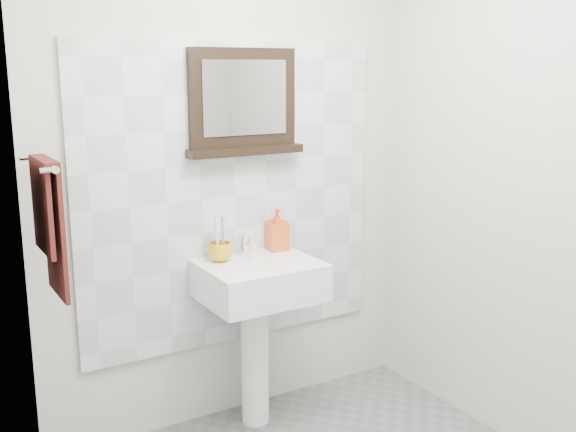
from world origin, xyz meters
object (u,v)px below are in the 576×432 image
object	(u,v)px
soap_dispenser	(277,229)
toothbrush_cup	(220,252)
framed_mirror	(243,105)
pedestal_sink	(259,298)
hand_towel	(49,217)

from	to	relation	value
soap_dispenser	toothbrush_cup	bearing A→B (deg)	-167.80
soap_dispenser	framed_mirror	world-z (taller)	framed_mirror
framed_mirror	toothbrush_cup	bearing A→B (deg)	-155.45
pedestal_sink	framed_mirror	distance (m)	0.94
soap_dispenser	hand_towel	distance (m)	1.19
toothbrush_cup	soap_dispenser	xyz separation A→B (m)	(0.34, 0.04, 0.06)
soap_dispenser	framed_mirror	bearing A→B (deg)	171.40
soap_dispenser	hand_towel	xyz separation A→B (m)	(-1.15, -0.21, 0.24)
toothbrush_cup	framed_mirror	distance (m)	0.72
hand_towel	framed_mirror	bearing A→B (deg)	14.48
pedestal_sink	hand_towel	size ratio (longest dim) A/B	1.75
toothbrush_cup	hand_towel	size ratio (longest dim) A/B	0.21
pedestal_sink	hand_towel	bearing A→B (deg)	-175.94
toothbrush_cup	framed_mirror	size ratio (longest dim) A/B	0.20
pedestal_sink	soap_dispenser	xyz separation A→B (m)	(0.19, 0.14, 0.29)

